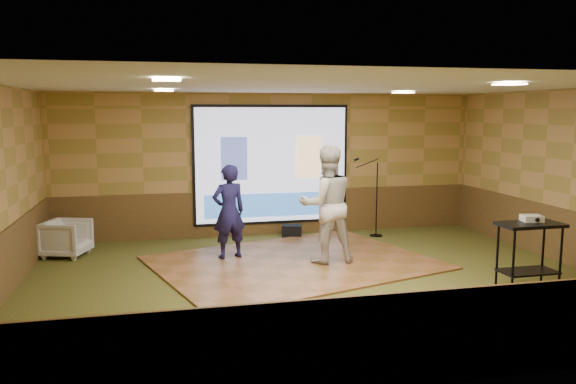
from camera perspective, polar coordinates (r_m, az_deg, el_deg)
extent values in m
plane|color=#283618|center=(8.85, 2.79, -9.01)|extent=(9.00, 9.00, 0.00)
cube|color=#AF8448|center=(11.92, -1.72, 2.80)|extent=(9.00, 0.04, 3.00)
cube|color=#AF8448|center=(5.30, 13.24, -4.17)|extent=(9.00, 0.04, 3.00)
cube|color=#AF8448|center=(10.67, 26.82, 1.30)|extent=(0.04, 7.00, 3.00)
cube|color=beige|center=(8.47, 2.93, 10.78)|extent=(9.00, 7.00, 0.04)
cube|color=#55341C|center=(12.04, -1.68, -2.07)|extent=(9.00, 0.04, 0.95)
cube|color=#55341C|center=(5.62, 12.79, -14.40)|extent=(9.00, 0.04, 0.95)
cube|color=#55341C|center=(8.69, -27.19, -7.00)|extent=(0.04, 7.00, 0.95)
cube|color=#55341C|center=(10.81, 26.39, -4.11)|extent=(0.04, 7.00, 0.95)
cube|color=black|center=(11.87, -1.68, 2.78)|extent=(3.32, 0.03, 2.52)
cube|color=#C7D2FC|center=(11.84, -1.65, 2.76)|extent=(3.20, 0.02, 2.40)
cube|color=#424D93|center=(11.68, -5.49, 3.40)|extent=(0.55, 0.01, 0.90)
cube|color=#FFD293|center=(11.99, 2.12, 3.55)|extent=(0.55, 0.01, 0.90)
cube|color=#3571C9|center=(11.93, -1.62, -1.31)|extent=(2.88, 0.01, 0.50)
cube|color=#FEEEBE|center=(9.94, -12.51, 10.03)|extent=(0.32, 0.32, 0.02)
cube|color=#FEEEBE|center=(10.92, 11.62, 9.87)|extent=(0.32, 0.32, 0.02)
cube|color=#FEEEBE|center=(6.65, -12.23, 11.07)|extent=(0.32, 0.32, 0.02)
cube|color=#FEEEBE|center=(8.03, 21.57, 10.15)|extent=(0.32, 0.32, 0.02)
cube|color=brown|center=(9.82, 0.62, -7.18)|extent=(5.35, 4.64, 0.03)
imported|color=#171542|center=(9.95, -6.03, -1.98)|extent=(0.69, 0.54, 1.67)
imported|color=beige|center=(9.62, 3.94, -1.27)|extent=(1.00, 0.79, 2.01)
cylinder|color=black|center=(8.76, 21.92, -6.60)|extent=(0.04, 0.04, 0.94)
cylinder|color=black|center=(9.23, 25.96, -6.11)|extent=(0.04, 0.04, 0.94)
cylinder|color=black|center=(9.08, 20.50, -6.03)|extent=(0.04, 0.04, 0.94)
cylinder|color=black|center=(9.53, 24.47, -5.59)|extent=(0.04, 0.04, 0.94)
cube|color=black|center=(9.04, 23.42, -3.05)|extent=(0.94, 0.49, 0.05)
cube|color=black|center=(9.20, 23.17, -7.42)|extent=(0.84, 0.44, 0.03)
cube|color=silver|center=(9.15, 23.52, -2.47)|extent=(0.33, 0.29, 0.09)
cylinder|color=black|center=(12.08, 8.92, -4.38)|extent=(0.27, 0.27, 0.02)
cylinder|color=black|center=(11.94, 9.00, -0.79)|extent=(0.02, 0.02, 1.55)
cylinder|color=black|center=(11.76, 8.05, 2.91)|extent=(0.49, 0.02, 0.19)
cylinder|color=black|center=(11.67, 6.97, 3.30)|extent=(0.11, 0.05, 0.08)
imported|color=gray|center=(10.98, -21.58, -4.39)|extent=(0.93, 0.92, 0.67)
cube|color=black|center=(11.83, 0.40, -3.98)|extent=(0.46, 0.38, 0.25)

